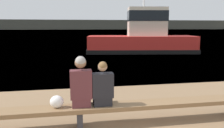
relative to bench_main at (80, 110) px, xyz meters
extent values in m
plane|color=#386084|center=(1.01, 122.98, -0.38)|extent=(240.00, 240.00, 0.00)
cube|color=#4C4C42|center=(1.01, 156.50, 2.94)|extent=(600.00, 12.00, 6.65)
cube|color=brown|center=(0.00, 0.00, 0.03)|extent=(7.81, 0.45, 0.09)
cube|color=#2D2D33|center=(0.00, 0.00, -0.20)|extent=(0.12, 0.38, 0.37)
cube|color=#56282D|center=(0.04, 0.07, 0.17)|extent=(0.38, 0.38, 0.18)
cube|color=#56282D|center=(0.04, -0.02, 0.55)|extent=(0.44, 0.22, 0.59)
sphere|color=#846047|center=(0.04, -0.02, 1.00)|extent=(0.23, 0.23, 0.23)
sphere|color=gray|center=(0.04, -0.04, 1.03)|extent=(0.21, 0.21, 0.21)
cube|color=black|center=(0.49, 0.07, 0.17)|extent=(0.38, 0.38, 0.18)
cube|color=black|center=(0.49, -0.02, 0.51)|extent=(0.44, 0.22, 0.51)
sphere|color=tan|center=(0.49, -0.02, 0.90)|extent=(0.19, 0.19, 0.19)
sphere|color=brown|center=(0.49, -0.03, 0.93)|extent=(0.18, 0.18, 0.18)
ellipsoid|color=white|center=(-0.45, 0.01, 0.21)|extent=(0.27, 0.20, 0.26)
cube|color=red|center=(5.30, 12.74, 0.29)|extent=(8.85, 3.83, 1.34)
cube|color=black|center=(5.30, 12.74, -0.22)|extent=(9.03, 3.96, 0.32)
cube|color=beige|center=(5.72, 12.68, 2.08)|extent=(3.19, 1.99, 2.25)
cube|color=black|center=(5.72, 12.68, 2.53)|extent=(3.26, 2.05, 0.81)
camera|label=1|loc=(-0.07, -4.36, 1.72)|focal=35.00mm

